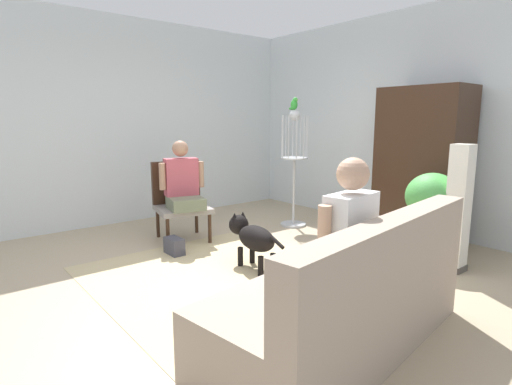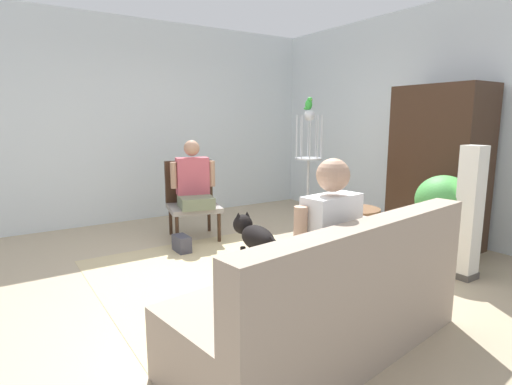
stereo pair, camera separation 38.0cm
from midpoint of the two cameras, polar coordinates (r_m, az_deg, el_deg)
The scene contains 16 objects.
ground_plane at distance 4.00m, azimuth 1.94°, elevation -11.57°, with size 6.79×6.79×0.00m, color tan.
back_wall at distance 5.79m, azimuth 25.36°, elevation 8.85°, with size 6.26×0.12×2.89m, color silver.
left_wall at distance 6.41m, azimuth -11.02°, elevation 9.65°, with size 0.12×6.03×2.89m, color silver.
area_rug at distance 3.90m, azimuth 0.23°, elevation -12.09°, with size 2.76×2.36×0.01m, color #C6B284.
couch at distance 2.79m, azimuth 14.31°, elevation -14.84°, with size 1.12×2.11×0.91m.
armchair at distance 5.25m, azimuth -6.98°, elevation -0.34°, with size 0.76×0.74×0.96m.
person_on_couch at distance 2.63m, azimuth 13.69°, elevation -5.93°, with size 0.47×0.55×0.81m.
person_on_armchair at distance 5.04m, azimuth -6.58°, elevation 1.53°, with size 0.54×0.54×0.81m.
round_end_table at distance 4.35m, azimuth 15.98°, elevation -4.76°, with size 0.51×0.51×0.59m.
dog at distance 4.11m, azimuth 2.44°, elevation -6.16°, with size 0.83×0.27×0.53m.
bird_cage_stand at distance 5.68m, azimuth 9.19°, elevation 2.91°, with size 0.37×0.37×1.61m.
parrot at distance 5.65m, azimuth 9.33°, elevation 12.09°, with size 0.17×0.10×0.17m.
potted_plant at distance 4.53m, azimuth 26.87°, elevation -1.84°, with size 0.54×0.54×0.94m.
column_lamp at distance 4.34m, azimuth 29.84°, elevation -2.65°, with size 0.20×0.20×1.25m.
armoire_cabinet at distance 5.27m, azimuth 25.98°, elevation 3.15°, with size 1.01×0.56×1.86m, color #382316.
handbag at distance 4.70m, azimuth -8.03°, elevation -7.12°, with size 0.26×0.14×0.19m, color #3F3F4C.
Camera 2 is at (3.14, -2.00, 1.47)m, focal length 28.71 mm.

